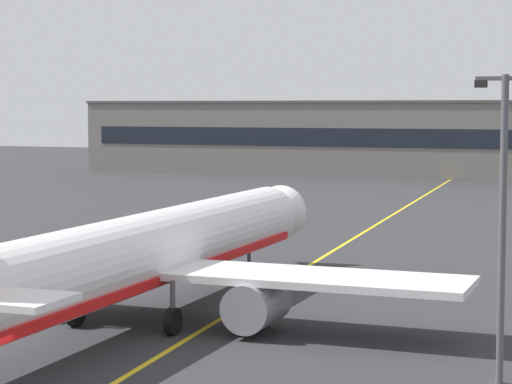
{
  "coord_description": "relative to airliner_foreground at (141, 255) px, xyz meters",
  "views": [
    {
      "loc": [
        20.84,
        -28.87,
        10.66
      ],
      "look_at": [
        4.78,
        12.15,
        6.92
      ],
      "focal_mm": 71.02,
      "sensor_mm": 36.0,
      "label": 1
    }
  ],
  "objects": [
    {
      "name": "airliner_foreground",
      "position": [
        0.0,
        0.0,
        0.0
      ],
      "size": [
        32.04,
        41.43,
        11.65
      ],
      "color": "white",
      "rests_on": "ground"
    },
    {
      "name": "apron_lamp_post",
      "position": [
        18.04,
        -5.03,
        2.85
      ],
      "size": [
        2.24,
        0.9,
        11.85
      ],
      "color": "#515156",
      "rests_on": "ground"
    },
    {
      "name": "taxiway_centreline",
      "position": [
        2.35,
        15.16,
        -3.37
      ],
      "size": [
        13.1,
        179.57,
        0.01
      ],
      "primitive_type": "cube",
      "rotation": [
        0.0,
        0.0,
        0.07
      ],
      "color": "yellow",
      "rests_on": "ground"
    },
    {
      "name": "terminal_building",
      "position": [
        -0.01,
        108.93,
        2.41
      ],
      "size": [
        128.93,
        12.4,
        11.54
      ],
      "color": "slate",
      "rests_on": "ground"
    }
  ]
}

